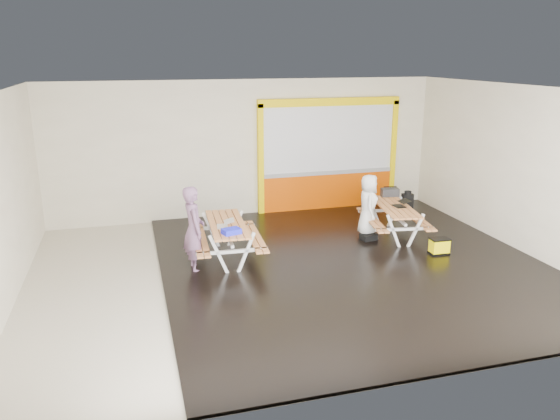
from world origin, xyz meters
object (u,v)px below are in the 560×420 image
object	(u,v)px
person_right	(368,205)
backpack	(407,200)
laptop_left	(225,224)
person_left	(194,229)
laptop_right	(401,204)
picnic_table_right	(395,213)
toolbox	(390,192)
fluke_bag	(439,246)
blue_pouch	(231,231)
picnic_table_left	(227,232)
dark_case	(368,237)

from	to	relation	value
person_right	backpack	bearing A→B (deg)	-52.41
laptop_left	person_left	bearing A→B (deg)	-168.00
laptop_right	picnic_table_right	bearing A→B (deg)	153.40
person_left	toolbox	xyz separation A→B (m)	(4.95, 1.55, 0.02)
fluke_bag	laptop_right	bearing A→B (deg)	102.12
picnic_table_right	blue_pouch	world-z (taller)	blue_pouch
toolbox	backpack	xyz separation A→B (m)	(0.35, -0.25, -0.16)
person_left	laptop_right	size ratio (longest dim) A/B	4.89
blue_pouch	fluke_bag	xyz separation A→B (m)	(4.37, -0.28, -0.64)
laptop_left	blue_pouch	bearing A→B (deg)	-84.42
laptop_left	fluke_bag	world-z (taller)	laptop_left
picnic_table_right	fluke_bag	xyz separation A→B (m)	(0.38, -1.32, -0.37)
blue_pouch	fluke_bag	distance (m)	4.42
fluke_bag	picnic_table_left	bearing A→B (deg)	167.41
laptop_left	toolbox	distance (m)	4.54
dark_case	person_right	bearing A→B (deg)	73.13
fluke_bag	toolbox	bearing A→B (deg)	92.52
picnic_table_right	toolbox	size ratio (longest dim) A/B	4.67
person_left	fluke_bag	world-z (taller)	person_left
fluke_bag	person_left	bearing A→B (deg)	173.12
backpack	picnic_table_left	bearing A→B (deg)	-168.36
backpack	dark_case	size ratio (longest dim) A/B	1.25
dark_case	toolbox	bearing A→B (deg)	44.17
laptop_left	picnic_table_left	bearing A→B (deg)	69.63
laptop_left	toolbox	bearing A→B (deg)	18.14
toolbox	picnic_table_right	bearing A→B (deg)	-109.01
picnic_table_right	laptop_left	size ratio (longest dim) A/B	5.69
laptop_left	toolbox	size ratio (longest dim) A/B	0.82
person_left	blue_pouch	bearing A→B (deg)	-120.55
picnic_table_left	dark_case	world-z (taller)	picnic_table_left
person_right	toolbox	world-z (taller)	person_right
person_left	person_right	distance (m)	4.15
picnic_table_right	blue_pouch	bearing A→B (deg)	-165.41
laptop_right	fluke_bag	distance (m)	1.42
laptop_left	laptop_right	size ratio (longest dim) A/B	1.05
picnic_table_left	backpack	xyz separation A→B (m)	(4.58, 0.94, 0.08)
person_right	laptop_left	size ratio (longest dim) A/B	3.79
blue_pouch	dark_case	world-z (taller)	blue_pouch
picnic_table_left	laptop_right	xyz separation A→B (m)	(4.06, 0.29, 0.20)
person_left	backpack	xyz separation A→B (m)	(5.29, 1.30, -0.15)
picnic_table_right	backpack	distance (m)	0.88
picnic_table_right	person_right	world-z (taller)	person_right
picnic_table_left	fluke_bag	bearing A→B (deg)	-12.59
picnic_table_right	laptop_left	world-z (taller)	laptop_left
person_right	dark_case	xyz separation A→B (m)	(-0.07, -0.24, -0.68)
dark_case	picnic_table_left	bearing A→B (deg)	-175.49
blue_pouch	person_right	bearing A→B (deg)	19.29
person_right	dark_case	world-z (taller)	person_right
picnic_table_right	laptop_right	distance (m)	0.26
person_left	blue_pouch	xyz separation A→B (m)	(0.67, -0.33, 0.01)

